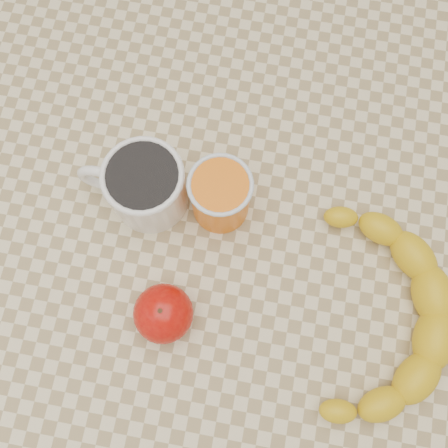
% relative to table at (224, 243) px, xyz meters
% --- Properties ---
extents(ground, '(3.00, 3.00, 0.00)m').
position_rel_table_xyz_m(ground, '(0.00, 0.00, -0.66)').
color(ground, tan).
rests_on(ground, ground).
extents(table, '(0.80, 0.80, 0.75)m').
position_rel_table_xyz_m(table, '(0.00, 0.00, 0.00)').
color(table, beige).
rests_on(table, ground).
extents(coffee_mug, '(0.14, 0.10, 0.08)m').
position_rel_table_xyz_m(coffee_mug, '(-0.10, 0.02, 0.13)').
color(coffee_mug, white).
rests_on(coffee_mug, table).
extents(orange_juice_glass, '(0.08, 0.08, 0.09)m').
position_rel_table_xyz_m(orange_juice_glass, '(-0.01, 0.03, 0.13)').
color(orange_juice_glass, orange).
rests_on(orange_juice_glass, table).
extents(apple, '(0.07, 0.07, 0.06)m').
position_rel_table_xyz_m(apple, '(-0.05, -0.12, 0.12)').
color(apple, '#A30605').
rests_on(apple, table).
extents(banana, '(0.25, 0.33, 0.05)m').
position_rel_table_xyz_m(banana, '(0.20, -0.08, 0.11)').
color(banana, gold).
rests_on(banana, table).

